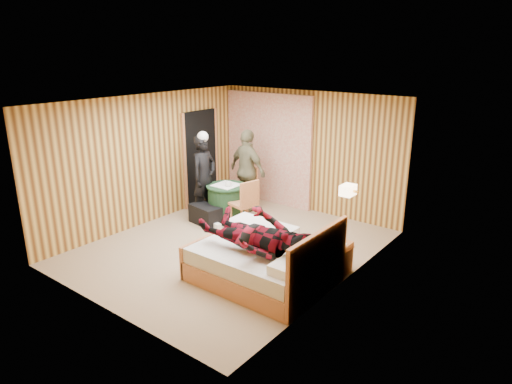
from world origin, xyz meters
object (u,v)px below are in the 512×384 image
Objects in this scene: round_table at (227,202)px; woman_standing at (204,177)px; bed at (264,261)px; duffel_bag at (205,215)px; chair_near at (246,201)px; man_at_table at (248,171)px; wall_lamp at (348,190)px; nightstand at (335,258)px; man_on_bed at (255,226)px; chair_far at (246,186)px.

round_table is 0.48× the size of woman_standing.
duffel_bag is (-2.26, 1.11, -0.11)m from bed.
chair_near is 1.08m from man_at_table.
nightstand is at bearing -101.57° from wall_lamp.
bed is 1.10× the size of man_on_bed.
bed is 2.96m from woman_standing.
chair_near is at bearing 169.75° from wall_lamp.
chair_far is 0.53× the size of man_on_bed.
chair_far is (-2.87, 1.41, 0.28)m from nightstand.
wall_lamp is 0.15× the size of man_at_table.
nightstand is 3.21m from chair_far.
woman_standing is (-0.44, -0.17, 0.48)m from round_table.
nightstand is 0.29× the size of man_on_bed.
chair_far is at bearing 91.00° from round_table.
bed is 0.68m from man_on_bed.
duffel_bag is (-3.05, 0.09, -1.11)m from wall_lamp.
man_on_bed is (2.13, -2.48, 0.08)m from man_at_table.
wall_lamp is 0.40× the size of duffel_bag.
nightstand is 0.55× the size of chair_far.
bed is at bearing -127.91° from wall_lamp.
nightstand reaches higher than duffel_bag.
man_at_table reaches higher than woman_standing.
bed is 3.77× the size of nightstand.
wall_lamp is 1.64m from bed.
duffel_bag is (-0.77, -0.32, -0.37)m from chair_near.
man_on_bed is at bearing 141.28° from man_at_table.
woman_standing is at bearing 73.44° from man_at_table.
wall_lamp is 0.13× the size of bed.
bed is at bearing 143.72° from man_at_table.
woman_standing is at bearing 173.40° from wall_lamp.
round_table is at bearing 143.17° from bed.
round_table is (-2.86, 0.77, 0.10)m from nightstand.
bed is 2.96× the size of duffel_bag.
man_at_table reaches higher than chair_far.
man_on_bed is (1.51, -1.66, 0.39)m from chair_near.
bed is 3.08m from chair_far.
man_at_table is at bearing 90.00° from round_table.
chair_near is 0.91m from duffel_bag.
wall_lamp is 0.15× the size of man_on_bed.
wall_lamp is 3.18m from man_at_table.
woman_standing reaches higher than wall_lamp.
round_table is 0.52m from duffel_bag.
duffel_bag is 0.77m from woman_standing.
woman_standing is 0.98× the size of man_at_table.
woman_standing is at bearing -74.85° from chair_near.
man_at_table is at bearing -29.49° from woman_standing.
man_on_bed reaches higher than wall_lamp.
chair_near reaches higher than round_table.
man_on_bed is (2.13, -1.81, 0.58)m from round_table.
chair_far is at bearing -29.76° from woman_standing.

